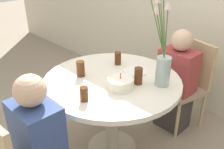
{
  "coord_description": "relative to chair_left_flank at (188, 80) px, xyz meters",
  "views": [
    {
      "loc": [
        1.3,
        -1.27,
        1.71
      ],
      "look_at": [
        0.0,
        0.0,
        0.79
      ],
      "focal_mm": 40.0,
      "sensor_mm": 36.0,
      "label": 1
    }
  ],
  "objects": [
    {
      "name": "side_plate",
      "position": [
        -0.18,
        -0.63,
        0.25
      ],
      "size": [
        0.2,
        0.2,
        0.01
      ],
      "color": "white",
      "rests_on": "dining_table"
    },
    {
      "name": "drink_glass_0",
      "position": [
        -0.46,
        -1.01,
        0.31
      ],
      "size": [
        0.07,
        0.07,
        0.13
      ],
      "color": "#51280F",
      "rests_on": "dining_table"
    },
    {
      "name": "flower_vase",
      "position": [
        0.1,
        -0.66,
        0.46
      ],
      "size": [
        0.22,
        0.26,
        0.76
      ],
      "color": "#9EB2AD",
      "rests_on": "dining_table"
    },
    {
      "name": "birthday_cake",
      "position": [
        -0.08,
        -0.92,
        0.28
      ],
      "size": [
        0.2,
        0.2,
        0.13
      ],
      "color": "white",
      "rests_on": "dining_table"
    },
    {
      "name": "ground_plane",
      "position": [
        -0.23,
        -0.86,
        -0.51
      ],
      "size": [
        16.0,
        16.0,
        0.0
      ],
      "primitive_type": "plane",
      "color": "gray"
    },
    {
      "name": "person_woman",
      "position": [
        -0.04,
        -0.15,
        -0.01
      ],
      "size": [
        0.34,
        0.24,
        1.06
      ],
      "color": "#383333",
      "rests_on": "ground_plane"
    },
    {
      "name": "chair_left_flank",
      "position": [
        0.0,
        0.0,
        0.0
      ],
      "size": [
        0.49,
        0.49,
        0.9
      ],
      "rotation": [
        0.0,
        0.0,
        -0.26
      ],
      "color": "#9E896B",
      "rests_on": "ground_plane"
    },
    {
      "name": "dining_table",
      "position": [
        -0.23,
        -0.86,
        0.11
      ],
      "size": [
        1.14,
        1.14,
        0.75
      ],
      "color": "silver",
      "rests_on": "ground_plane"
    },
    {
      "name": "drink_glass_2",
      "position": [
        -0.03,
        -0.77,
        0.31
      ],
      "size": [
        0.07,
        0.07,
        0.14
      ],
      "color": "#51280F",
      "rests_on": "dining_table"
    },
    {
      "name": "drink_glass_3",
      "position": [
        -0.14,
        -1.23,
        0.3
      ],
      "size": [
        0.06,
        0.06,
        0.11
      ],
      "color": "#51280F",
      "rests_on": "dining_table"
    },
    {
      "name": "drink_glass_1",
      "position": [
        -0.4,
        -0.62,
        0.3
      ],
      "size": [
        0.06,
        0.06,
        0.12
      ],
      "color": "#51280F",
      "rests_on": "dining_table"
    }
  ]
}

